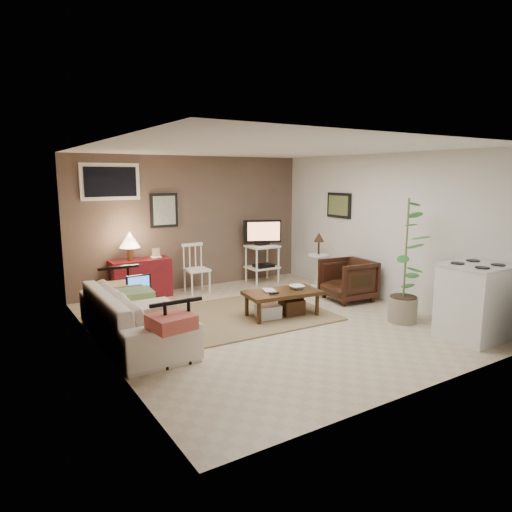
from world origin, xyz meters
TOP-DOWN VIEW (x-y plane):
  - floor at (0.00, 0.00)m, footprint 5.00×5.00m
  - art_back at (-0.55, 2.48)m, footprint 0.50×0.03m
  - art_right at (2.23, 1.05)m, footprint 0.03×0.60m
  - window at (-1.45, 2.48)m, footprint 0.96×0.03m
  - rug at (-0.12, 0.48)m, footprint 2.46×2.01m
  - coffee_table at (0.31, 0.12)m, footprint 1.15×0.69m
  - sofa at (-1.80, 0.35)m, footprint 0.65×2.23m
  - sofa_pillows at (-1.75, 0.10)m, footprint 0.43×2.12m
  - sofa_end_rails at (-1.67, 0.35)m, footprint 0.60×2.23m
  - laptop at (-1.59, 0.74)m, footprint 0.34×0.25m
  - red_console at (-1.10, 2.30)m, footprint 0.99×0.44m
  - spindle_chair at (-0.13, 2.11)m, footprint 0.40×0.40m
  - tv_stand at (1.29, 2.14)m, footprint 0.68×0.47m
  - side_table at (1.94, 1.25)m, footprint 0.38×0.38m
  - armchair at (1.78, 0.29)m, footprint 0.77×0.81m
  - potted_plant at (1.64, -0.97)m, footprint 0.44×0.44m
  - stove at (1.86, -1.90)m, footprint 0.74×0.69m
  - bowl at (0.58, 0.11)m, footprint 0.22×0.06m
  - book_table at (0.09, 0.25)m, footprint 0.16×0.07m
  - book_console at (-0.88, 2.29)m, footprint 0.17×0.05m

SIDE VIEW (x-z plane):
  - floor at x=0.00m, z-range 0.00..0.00m
  - rug at x=-0.12m, z-range 0.00..0.02m
  - coffee_table at x=0.31m, z-range 0.02..0.44m
  - sofa_end_rails at x=-1.67m, z-range 0.00..0.75m
  - armchair at x=1.78m, z-range 0.00..0.75m
  - red_console at x=-1.10m, z-range -0.18..0.97m
  - spindle_chair at x=-0.13m, z-range -0.03..0.84m
  - sofa at x=-1.80m, z-range 0.00..0.87m
  - stove at x=1.86m, z-range 0.00..0.97m
  - bowl at x=0.58m, z-range 0.39..0.61m
  - book_table at x=0.09m, z-range 0.39..0.61m
  - sofa_pillows at x=-1.75m, z-range 0.46..0.61m
  - laptop at x=-1.59m, z-range 0.45..0.68m
  - side_table at x=1.94m, z-range 0.12..1.15m
  - tv_stand at x=1.29m, z-range 0.04..1.25m
  - book_console at x=-0.88m, z-range 0.66..0.88m
  - potted_plant at x=1.64m, z-range 0.06..1.84m
  - art_back at x=-0.55m, z-range 1.15..1.75m
  - art_right at x=2.23m, z-range 1.29..1.75m
  - window at x=-1.45m, z-range 1.65..2.25m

